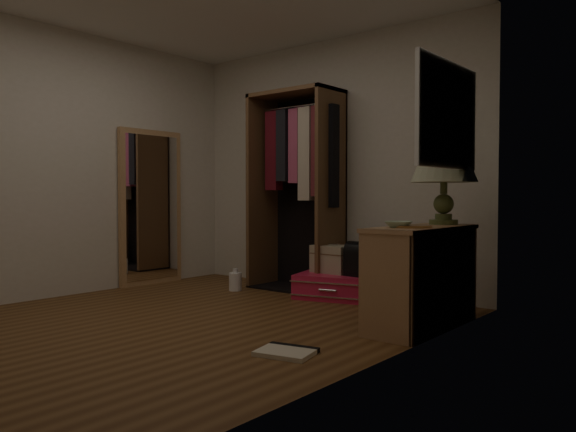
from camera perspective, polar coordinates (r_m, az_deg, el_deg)
The scene contains 13 objects.
ground at distance 4.52m, azimuth -10.84°, elevation -10.44°, with size 4.00×4.00×0.00m, color brown.
room_walls at distance 4.41m, azimuth -9.90°, elevation 8.87°, with size 3.52×4.02×2.60m.
console_bookshelf at distance 4.31m, azimuth 13.55°, elevation -5.78°, with size 0.42×1.12×0.75m.
open_wardrobe at distance 5.84m, azimuth 1.26°, elevation 4.41°, with size 1.00×0.50×2.05m.
floor_mirror at distance 6.37m, azimuth -13.75°, elevation 0.86°, with size 0.06×0.80×1.70m.
pink_suitcase at distance 5.42m, azimuth 5.03°, elevation -7.09°, with size 0.88×0.73×0.23m.
train_case at distance 5.48m, azimuth 4.61°, elevation -4.35°, with size 0.41×0.29×0.28m.
black_bag at distance 5.25m, azimuth 7.55°, elevation -4.30°, with size 0.31×0.21×0.32m.
table_lamp at distance 4.59m, azimuth 15.56°, elevation 5.09°, with size 0.67×0.67×0.65m.
brass_tray at distance 4.08m, azimuth 12.34°, elevation -1.02°, with size 0.39×0.39×0.02m.
ceramic_bowl at distance 4.03m, azimuth 11.15°, elevation -0.84°, with size 0.19×0.19×0.05m, color #ABCDAD.
white_jug at distance 5.84m, azimuth -5.37°, elevation -6.61°, with size 0.17×0.17×0.23m.
floor_book at distance 3.56m, azimuth -0.06°, elevation -13.58°, with size 0.39×0.34×0.03m.
Camera 1 is at (3.40, -2.81, 0.97)m, focal length 35.00 mm.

